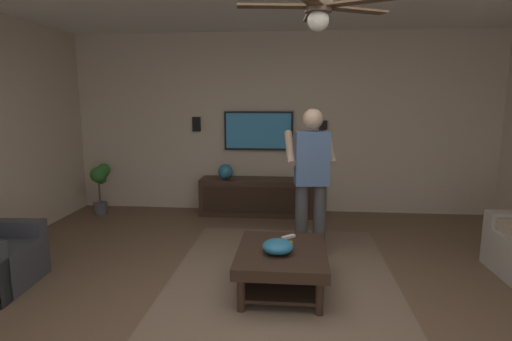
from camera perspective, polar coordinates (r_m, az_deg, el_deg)
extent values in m
plane|color=brown|center=(3.55, 1.66, -19.74)|extent=(7.99, 7.99, 0.00)
cube|color=#C6B299|center=(6.47, 3.63, 6.40)|extent=(0.10, 6.61, 2.72)
cube|color=#7A604C|center=(4.20, 3.57, -14.76)|extent=(3.12, 2.18, 0.01)
cube|color=#38383D|center=(4.93, -30.91, -8.95)|extent=(0.20, 0.81, 0.56)
cube|color=#332116|center=(3.88, 3.53, -11.37)|extent=(1.00, 0.80, 0.10)
cylinder|color=#332116|center=(4.35, 7.99, -11.87)|extent=(0.07, 0.07, 0.30)
cylinder|color=#332116|center=(4.36, -0.62, -11.70)|extent=(0.07, 0.07, 0.30)
cylinder|color=#332116|center=(3.58, 8.63, -16.87)|extent=(0.07, 0.07, 0.30)
cylinder|color=#332116|center=(3.60, -2.05, -16.62)|extent=(0.07, 0.07, 0.30)
cube|color=black|center=(3.98, 3.49, -14.73)|extent=(0.88, 0.68, 0.03)
cube|color=#332116|center=(6.33, 0.16, -3.59)|extent=(0.44, 1.70, 0.55)
cube|color=black|center=(6.11, -0.03, -4.09)|extent=(0.01, 1.56, 0.39)
cube|color=black|center=(6.41, 0.35, 5.44)|extent=(0.05, 1.05, 0.59)
cube|color=teal|center=(6.38, 0.33, 5.42)|extent=(0.01, 0.99, 0.53)
cylinder|color=#3F3F3F|center=(4.71, 8.63, -6.78)|extent=(0.14, 0.14, 0.82)
cylinder|color=#3F3F3F|center=(4.68, 6.21, -6.84)|extent=(0.14, 0.14, 0.82)
cube|color=slate|center=(4.55, 7.62, 1.67)|extent=(0.26, 0.38, 0.58)
sphere|color=tan|center=(4.51, 7.75, 6.96)|extent=(0.22, 0.22, 0.22)
cylinder|color=tan|center=(4.75, 9.93, 3.05)|extent=(0.48, 0.15, 0.37)
cylinder|color=tan|center=(4.68, 4.64, 3.07)|extent=(0.48, 0.15, 0.37)
cube|color=white|center=(4.92, 6.92, 2.19)|extent=(0.05, 0.05, 0.16)
cylinder|color=#4C4C51|center=(6.85, -20.42, -4.80)|extent=(0.20, 0.20, 0.17)
cylinder|color=brown|center=(6.80, -20.53, -2.95)|extent=(0.03, 0.03, 0.28)
sphere|color=#2D6B28|center=(6.74, -20.10, -0.25)|extent=(0.17, 0.17, 0.17)
sphere|color=#2D6B28|center=(6.79, -20.72, -0.60)|extent=(0.18, 0.18, 0.18)
sphere|color=#2D6B28|center=(6.78, -20.39, -1.04)|extent=(0.17, 0.17, 0.17)
sphere|color=#2D6B28|center=(6.69, -20.73, -0.53)|extent=(0.23, 0.23, 0.23)
sphere|color=#2D6B28|center=(6.71, -20.03, 0.08)|extent=(0.19, 0.19, 0.19)
ellipsoid|color=teal|center=(3.75, 2.99, -10.30)|extent=(0.28, 0.28, 0.12)
cube|color=white|center=(4.15, 4.44, -9.00)|extent=(0.13, 0.14, 0.02)
cube|color=gold|center=(3.91, 3.29, -10.10)|extent=(0.17, 0.23, 0.04)
sphere|color=teal|center=(6.28, -4.17, -0.13)|extent=(0.22, 0.22, 0.22)
cube|color=black|center=(6.41, 9.12, 5.76)|extent=(0.06, 0.12, 0.22)
cube|color=black|center=(6.57, -8.10, 6.27)|extent=(0.06, 0.12, 0.22)
cylinder|color=#4C3828|center=(3.34, 8.51, 21.21)|extent=(0.20, 0.20, 0.08)
sphere|color=silver|center=(3.32, 8.47, 19.52)|extent=(0.16, 0.16, 0.16)
cube|color=brown|center=(3.65, 7.85, 20.25)|extent=(0.57, 0.16, 0.02)
cube|color=brown|center=(3.29, 2.64, 21.46)|extent=(0.20, 0.57, 0.02)
cube|color=brown|center=(3.22, 14.10, 21.45)|extent=(0.36, 0.55, 0.02)
cube|color=brown|center=(3.51, 13.29, 20.50)|extent=(0.37, 0.55, 0.02)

